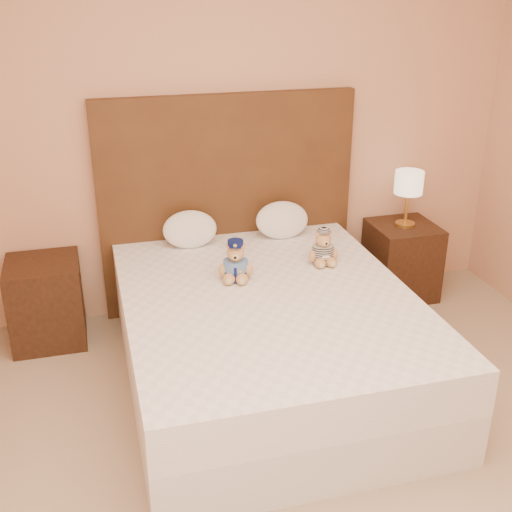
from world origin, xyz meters
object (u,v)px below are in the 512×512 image
Objects in this scene: bed at (268,338)px; pillow_left at (190,228)px; nightstand_left at (46,302)px; nightstand_right at (401,260)px; teddy_police at (236,260)px; lamp at (409,185)px; teddy_prisoner at (323,247)px; pillow_right at (282,218)px.

bed is 5.60× the size of pillow_left.
pillow_left is (-0.30, 0.83, 0.40)m from bed.
pillow_left reaches higher than nightstand_left.
nightstand_right is 2.26× the size of teddy_police.
teddy_prisoner is (-0.81, -0.47, -0.19)m from lamp.
pillow_right is (0.33, 0.83, 0.40)m from bed.
pillow_right is (-0.92, 0.03, 0.40)m from nightstand_right.
nightstand_left is 1.03m from pillow_left.
bed is at bearing -47.06° from teddy_police.
pillow_right reaches higher than teddy_prisoner.
bed is 0.49m from teddy_police.
pillow_right is (0.46, 0.58, 0.01)m from teddy_police.
pillow_left is 0.97× the size of pillow_right.
bed is 1.48m from nightstand_right.
bed is 3.64× the size of nightstand_right.
lamp is 0.95m from teddy_prisoner.
pillow_right reaches higher than nightstand_right.
lamp is at bearing 37.28° from teddy_police.
nightstand_left is at bearing 180.00° from nightstand_right.
teddy_police is 1.11× the size of teddy_prisoner.
teddy_police is (1.12, -0.55, 0.40)m from nightstand_left.
teddy_prisoner is at bearing -15.47° from nightstand_left.
nightstand_right is 0.57m from lamp.
nightstand_left is 2.50m from nightstand_right.
pillow_left is at bearing 1.81° from nightstand_left.
pillow_left is at bearing 109.80° from bed.
nightstand_right is at bearing 32.44° from teddy_prisoner.
nightstand_right is 1.60m from pillow_left.
teddy_prisoner is at bearing -77.69° from pillow_right.
teddy_police is at bearing -169.63° from teddy_prisoner.
teddy_police reaches higher than bed.
nightstand_right is 1.38× the size of lamp.
bed is 0.98m from pillow_right.
lamp reaches higher than bed.
pillow_right is at bearing 0.00° from pillow_left.
bed is at bearing -70.20° from pillow_left.
teddy_police is at bearing -158.25° from lamp.
nightstand_left and nightstand_right have the same top height.
teddy_police is at bearing -26.16° from nightstand_left.
pillow_right reaches higher than pillow_left.
nightstand_left is 1.54× the size of pillow_left.
teddy_police is (-1.38, -0.55, -0.18)m from lamp.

